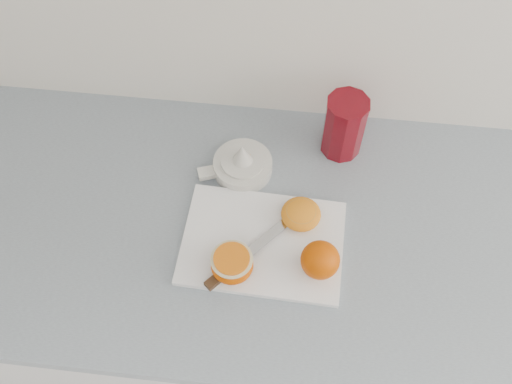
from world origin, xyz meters
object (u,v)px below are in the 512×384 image
Objects in this scene: counter at (269,306)px; citrus_juicer at (242,164)px; red_tumbler at (344,128)px; half_orange at (232,264)px; cutting_board at (263,243)px.

citrus_juicer reaches higher than counter.
red_tumbler is at bearing 59.21° from counter.
citrus_juicer is at bearing -157.44° from red_tumbler.
citrus_juicer is at bearing 92.73° from half_orange.
red_tumbler is at bearing 58.98° from half_orange.
cutting_board is at bearing -111.45° from counter.
red_tumbler reaches higher than cutting_board.
half_orange is at bearing -121.45° from counter.
counter is 17.89× the size of red_tumbler.
counter is at bearing -57.43° from citrus_juicer.
half_orange reaches higher than cutting_board.
citrus_juicer reaches higher than half_orange.
cutting_board reaches higher than counter.
half_orange is (-0.05, -0.07, 0.03)m from cutting_board.
citrus_juicer is (-0.01, 0.24, -0.01)m from half_orange.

